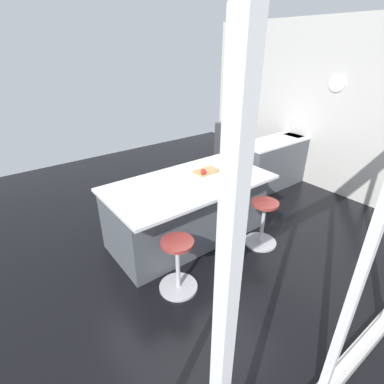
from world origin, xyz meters
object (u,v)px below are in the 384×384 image
(cutting_board, at_px, (206,171))
(fruit_bowl, at_px, (228,169))
(kitchen_island, at_px, (188,209))
(stool_middle, at_px, (178,267))
(apple_red, at_px, (203,172))
(stool_by_window, at_px, (262,224))
(oven_range, at_px, (232,142))

(cutting_board, relative_size, fruit_bowl, 1.42)
(kitchen_island, bearing_deg, stool_middle, 47.36)
(cutting_board, xyz_separation_m, fruit_bowl, (-0.26, 0.17, 0.03))
(cutting_board, xyz_separation_m, apple_red, (0.12, 0.07, 0.05))
(stool_by_window, height_order, stool_middle, same)
(kitchen_island, xyz_separation_m, stool_by_window, (-0.70, 0.76, -0.14))
(stool_by_window, bearing_deg, kitchen_island, -47.36)
(stool_middle, distance_m, fruit_bowl, 1.63)
(stool_middle, height_order, cutting_board, cutting_board)
(apple_red, distance_m, fruit_bowl, 0.39)
(kitchen_island, height_order, fruit_bowl, fruit_bowl)
(kitchen_island, bearing_deg, cutting_board, -168.94)
(cutting_board, height_order, fruit_bowl, fruit_bowl)
(kitchen_island, xyz_separation_m, cutting_board, (-0.39, -0.08, 0.45))
(stool_by_window, distance_m, apple_red, 1.08)
(oven_range, relative_size, kitchen_island, 0.40)
(stool_by_window, height_order, fruit_bowl, fruit_bowl)
(oven_range, xyz_separation_m, apple_red, (2.46, 1.91, 0.51))
(kitchen_island, xyz_separation_m, apple_red, (-0.27, -0.00, 0.50))
(kitchen_island, distance_m, fruit_bowl, 0.81)
(fruit_bowl, bearing_deg, oven_range, -136.14)
(cutting_board, distance_m, fruit_bowl, 0.31)
(apple_red, bearing_deg, kitchen_island, 0.18)
(stool_by_window, bearing_deg, stool_middle, 0.00)
(stool_by_window, distance_m, cutting_board, 1.07)
(cutting_board, height_order, apple_red, apple_red)
(stool_by_window, xyz_separation_m, stool_middle, (1.41, 0.00, 0.00))
(fruit_bowl, bearing_deg, apple_red, -14.16)
(apple_red, bearing_deg, oven_range, -142.17)
(kitchen_island, relative_size, stool_middle, 3.39)
(oven_range, bearing_deg, cutting_board, 38.08)
(cutting_board, bearing_deg, stool_by_window, 110.67)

